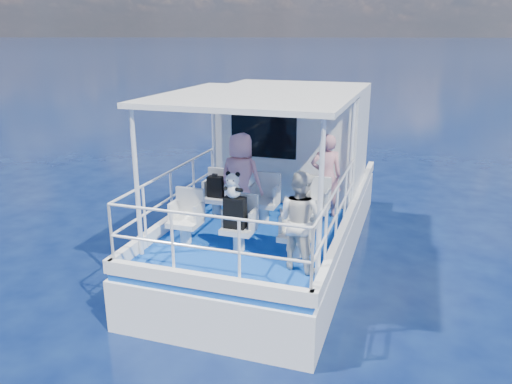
% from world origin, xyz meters
% --- Properties ---
extents(ground, '(2000.00, 2000.00, 0.00)m').
position_xyz_m(ground, '(0.00, 0.00, 0.00)').
color(ground, '#071239').
rests_on(ground, ground).
extents(hull, '(3.00, 7.00, 1.60)m').
position_xyz_m(hull, '(0.00, 1.00, 0.00)').
color(hull, white).
rests_on(hull, ground).
extents(deck, '(2.90, 6.90, 0.10)m').
position_xyz_m(deck, '(0.00, 1.00, 0.85)').
color(deck, '#0B3B9E').
rests_on(deck, hull).
extents(cabin, '(2.85, 2.00, 2.20)m').
position_xyz_m(cabin, '(0.00, 2.30, 2.00)').
color(cabin, white).
rests_on(cabin, deck).
extents(canopy, '(3.00, 3.20, 0.08)m').
position_xyz_m(canopy, '(0.00, -0.20, 3.14)').
color(canopy, white).
rests_on(canopy, cabin).
extents(canopy_posts, '(2.77, 2.97, 2.20)m').
position_xyz_m(canopy_posts, '(0.00, -0.25, 2.00)').
color(canopy_posts, white).
rests_on(canopy_posts, deck).
extents(railings, '(2.84, 3.59, 1.00)m').
position_xyz_m(railings, '(0.00, -0.58, 1.40)').
color(railings, white).
rests_on(railings, deck).
extents(seat_port_fwd, '(0.48, 0.46, 0.38)m').
position_xyz_m(seat_port_fwd, '(-0.90, 0.20, 1.09)').
color(seat_port_fwd, silver).
rests_on(seat_port_fwd, deck).
extents(seat_center_fwd, '(0.48, 0.46, 0.38)m').
position_xyz_m(seat_center_fwd, '(0.00, 0.20, 1.09)').
color(seat_center_fwd, silver).
rests_on(seat_center_fwd, deck).
extents(seat_stbd_fwd, '(0.48, 0.46, 0.38)m').
position_xyz_m(seat_stbd_fwd, '(0.90, 0.20, 1.09)').
color(seat_stbd_fwd, silver).
rests_on(seat_stbd_fwd, deck).
extents(seat_port_aft, '(0.48, 0.46, 0.38)m').
position_xyz_m(seat_port_aft, '(-0.90, -1.10, 1.09)').
color(seat_port_aft, silver).
rests_on(seat_port_aft, deck).
extents(seat_center_aft, '(0.48, 0.46, 0.38)m').
position_xyz_m(seat_center_aft, '(0.00, -1.10, 1.09)').
color(seat_center_aft, silver).
rests_on(seat_center_aft, deck).
extents(seat_stbd_aft, '(0.48, 0.46, 0.38)m').
position_xyz_m(seat_stbd_aft, '(0.90, -1.10, 1.09)').
color(seat_stbd_aft, silver).
rests_on(seat_stbd_aft, deck).
extents(passenger_port_fwd, '(0.63, 0.48, 1.59)m').
position_xyz_m(passenger_port_fwd, '(-0.39, 0.08, 1.70)').
color(passenger_port_fwd, pink).
rests_on(passenger_port_fwd, deck).
extents(passenger_stbd_fwd, '(0.65, 0.53, 1.52)m').
position_xyz_m(passenger_stbd_fwd, '(0.98, 0.80, 1.66)').
color(passenger_stbd_fwd, '#C07C88').
rests_on(passenger_stbd_fwd, deck).
extents(passenger_stbd_aft, '(0.83, 0.74, 1.43)m').
position_xyz_m(passenger_stbd_aft, '(1.02, -1.40, 1.61)').
color(passenger_stbd_aft, silver).
rests_on(passenger_stbd_aft, deck).
extents(backpack_port, '(0.29, 0.16, 0.38)m').
position_xyz_m(backpack_port, '(-0.89, 0.16, 1.47)').
color(backpack_port, black).
rests_on(backpack_port, seat_port_fwd).
extents(backpack_center, '(0.32, 0.18, 0.48)m').
position_xyz_m(backpack_center, '(-0.04, -1.15, 1.52)').
color(backpack_center, black).
rests_on(backpack_center, seat_center_aft).
extents(compact_camera, '(0.09, 0.06, 0.06)m').
position_xyz_m(compact_camera, '(-0.90, 0.15, 1.69)').
color(compact_camera, black).
rests_on(compact_camera, backpack_port).
extents(panda, '(0.26, 0.21, 0.39)m').
position_xyz_m(panda, '(-0.06, -1.16, 1.96)').
color(panda, white).
rests_on(panda, backpack_center).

